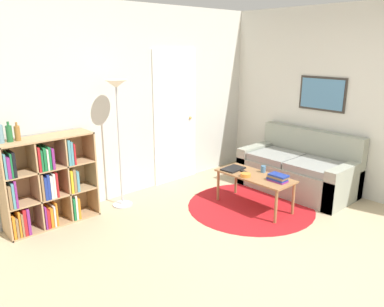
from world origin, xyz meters
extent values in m
plane|color=tan|center=(0.00, 0.00, 0.00)|extent=(14.00, 14.00, 0.00)
cube|color=silver|center=(0.00, 2.82, 1.30)|extent=(7.27, 0.05, 2.60)
cube|color=white|center=(0.68, 2.78, 1.00)|extent=(0.81, 0.02, 2.01)
sphere|color=tan|center=(0.97, 2.76, 0.96)|extent=(0.04, 0.04, 0.04)
cube|color=silver|center=(2.16, 1.40, 1.30)|extent=(0.05, 5.80, 2.60)
cube|color=#332D28|center=(2.12, 1.20, 1.38)|extent=(0.02, 0.72, 0.49)
cube|color=teal|center=(2.11, 1.20, 1.38)|extent=(0.01, 0.66, 0.43)
cylinder|color=#B2191E|center=(0.75, 1.32, 0.00)|extent=(1.66, 1.66, 0.01)
cube|color=tan|center=(-1.90, 2.61, 0.53)|extent=(0.02, 0.34, 1.06)
cube|color=tan|center=(-0.86, 2.61, 0.53)|extent=(0.02, 0.34, 1.06)
cube|color=tan|center=(-1.38, 2.61, 1.05)|extent=(1.06, 0.34, 0.02)
cube|color=tan|center=(-1.38, 2.61, 0.01)|extent=(1.06, 0.34, 0.02)
cube|color=tan|center=(-1.38, 2.77, 0.53)|extent=(1.06, 0.02, 1.06)
cube|color=tan|center=(-1.55, 2.61, 0.53)|extent=(0.02, 0.32, 1.03)
cube|color=tan|center=(-1.21, 2.61, 0.53)|extent=(0.02, 0.32, 1.03)
cube|color=tan|center=(-1.38, 2.61, 0.36)|extent=(1.02, 0.32, 0.02)
cube|color=tan|center=(-1.38, 2.61, 0.70)|extent=(1.02, 0.32, 0.02)
cube|color=orange|center=(-1.86, 2.57, 0.15)|extent=(0.03, 0.25, 0.27)
cube|color=olive|center=(-1.83, 2.56, 0.13)|extent=(0.03, 0.24, 0.23)
cube|color=orange|center=(-1.80, 2.54, 0.17)|extent=(0.02, 0.19, 0.30)
cube|color=olive|center=(-1.77, 2.57, 0.15)|extent=(0.02, 0.26, 0.27)
cube|color=#B21E23|center=(-1.74, 2.56, 0.17)|extent=(0.03, 0.25, 0.31)
cube|color=#7F287A|center=(-1.71, 2.55, 0.17)|extent=(0.03, 0.22, 0.31)
cube|color=#7F287A|center=(-1.52, 2.54, 0.15)|extent=(0.02, 0.19, 0.27)
cube|color=#B21E23|center=(-1.49, 2.57, 0.13)|extent=(0.03, 0.26, 0.23)
cube|color=orange|center=(-1.45, 2.56, 0.13)|extent=(0.03, 0.24, 0.23)
cube|color=silver|center=(-1.42, 2.57, 0.14)|extent=(0.02, 0.25, 0.25)
cube|color=orange|center=(-1.39, 2.55, 0.16)|extent=(0.02, 0.23, 0.28)
cube|color=#196B38|center=(-1.17, 2.56, 0.16)|extent=(0.03, 0.24, 0.28)
cube|color=silver|center=(-1.14, 2.54, 0.17)|extent=(0.02, 0.19, 0.31)
cube|color=orange|center=(-1.11, 2.56, 0.15)|extent=(0.03, 0.23, 0.26)
cube|color=olive|center=(-1.86, 2.57, 0.50)|extent=(0.03, 0.26, 0.26)
cube|color=teal|center=(-1.83, 2.54, 0.51)|extent=(0.03, 0.19, 0.28)
cube|color=#7F287A|center=(-1.80, 2.56, 0.52)|extent=(0.02, 0.23, 0.31)
cube|color=olive|center=(-1.51, 2.55, 0.52)|extent=(0.03, 0.22, 0.31)
cube|color=navy|center=(-1.48, 2.56, 0.50)|extent=(0.03, 0.23, 0.27)
cube|color=navy|center=(-1.45, 2.54, 0.52)|extent=(0.03, 0.20, 0.29)
cube|color=silver|center=(-1.41, 2.56, 0.50)|extent=(0.03, 0.24, 0.27)
cube|color=silver|center=(-1.38, 2.56, 0.51)|extent=(0.02, 0.24, 0.29)
cube|color=#B21E23|center=(-1.35, 2.55, 0.52)|extent=(0.02, 0.21, 0.29)
cube|color=gold|center=(-1.17, 2.57, 0.51)|extent=(0.03, 0.26, 0.27)
cube|color=olive|center=(-1.14, 2.55, 0.51)|extent=(0.03, 0.22, 0.28)
cube|color=teal|center=(-1.10, 2.55, 0.50)|extent=(0.03, 0.22, 0.25)
cube|color=teal|center=(-1.87, 2.55, 0.85)|extent=(0.02, 0.21, 0.27)
cube|color=#7F287A|center=(-1.83, 2.54, 0.83)|extent=(0.03, 0.19, 0.23)
cube|color=#196B38|center=(-1.80, 2.55, 0.84)|extent=(0.02, 0.21, 0.26)
cube|color=black|center=(-1.78, 2.54, 0.85)|extent=(0.03, 0.20, 0.27)
cube|color=#B21E23|center=(-1.51, 2.56, 0.85)|extent=(0.03, 0.23, 0.28)
cube|color=#196B38|center=(-1.49, 2.56, 0.83)|extent=(0.02, 0.24, 0.24)
cube|color=#196B38|center=(-1.45, 2.55, 0.84)|extent=(0.03, 0.21, 0.26)
cube|color=silver|center=(-1.42, 2.55, 0.83)|extent=(0.02, 0.22, 0.24)
cube|color=#196B38|center=(-1.40, 2.56, 0.84)|extent=(0.03, 0.24, 0.26)
cube|color=#7F287A|center=(-1.36, 2.57, 0.83)|extent=(0.03, 0.27, 0.24)
cube|color=teal|center=(-1.17, 2.55, 0.86)|extent=(0.03, 0.21, 0.30)
cube|color=teal|center=(-1.14, 2.55, 0.85)|extent=(0.03, 0.21, 0.28)
cube|color=#B21E23|center=(-1.11, 2.54, 0.84)|extent=(0.02, 0.19, 0.25)
cylinder|color=#B7B7BC|center=(-0.48, 2.50, 0.01)|extent=(0.26, 0.26, 0.01)
cylinder|color=#B7B7BC|center=(-0.48, 2.50, 0.83)|extent=(0.02, 0.02, 1.55)
cone|color=white|center=(-0.48, 2.50, 1.60)|extent=(0.28, 0.28, 0.10)
cube|color=gray|center=(1.69, 1.25, 0.21)|extent=(0.84, 1.60, 0.41)
cube|color=gray|center=(2.03, 1.25, 0.43)|extent=(0.16, 1.60, 0.86)
cube|color=gray|center=(1.69, 0.53, 0.28)|extent=(0.84, 0.16, 0.55)
cube|color=gray|center=(1.69, 1.97, 0.28)|extent=(0.84, 0.16, 0.55)
cube|color=gray|center=(1.61, 0.93, 0.46)|extent=(0.64, 0.62, 0.10)
cube|color=gray|center=(1.61, 1.57, 0.46)|extent=(0.64, 0.62, 0.10)
cube|color=#996B42|center=(0.77, 1.29, 0.43)|extent=(0.44, 1.03, 0.02)
cylinder|color=#996B42|center=(0.59, 0.82, 0.21)|extent=(0.04, 0.04, 0.42)
cylinder|color=#996B42|center=(0.59, 1.77, 0.21)|extent=(0.04, 0.04, 0.42)
cylinder|color=#996B42|center=(0.95, 0.82, 0.21)|extent=(0.04, 0.04, 0.42)
cylinder|color=#996B42|center=(0.95, 1.77, 0.21)|extent=(0.04, 0.04, 0.42)
cube|color=black|center=(0.73, 1.63, 0.45)|extent=(0.32, 0.23, 0.02)
cylinder|color=orange|center=(0.63, 1.33, 0.47)|extent=(0.13, 0.13, 0.04)
cube|color=#7F287A|center=(0.79, 0.96, 0.45)|extent=(0.14, 0.23, 0.02)
cube|color=navy|center=(0.79, 0.96, 0.47)|extent=(0.14, 0.23, 0.02)
cube|color=olive|center=(0.80, 0.96, 0.50)|extent=(0.14, 0.23, 0.03)
cube|color=navy|center=(0.80, 0.95, 0.52)|extent=(0.14, 0.23, 0.02)
cylinder|color=teal|center=(0.93, 1.29, 0.49)|extent=(0.06, 0.06, 0.09)
cube|color=black|center=(0.74, 1.43, 0.45)|extent=(0.07, 0.16, 0.02)
cylinder|color=#6B93A3|center=(-1.83, 2.63, 1.16)|extent=(0.07, 0.07, 0.20)
cylinder|color=#236633|center=(-1.73, 2.63, 1.15)|extent=(0.06, 0.06, 0.18)
cylinder|color=#236633|center=(-1.73, 2.63, 1.26)|extent=(0.02, 0.02, 0.04)
cylinder|color=olive|center=(-1.65, 2.63, 1.14)|extent=(0.06, 0.06, 0.16)
cylinder|color=olive|center=(-1.65, 2.63, 1.24)|extent=(0.02, 0.02, 0.04)
camera|label=1|loc=(-2.89, -1.54, 2.05)|focal=35.00mm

